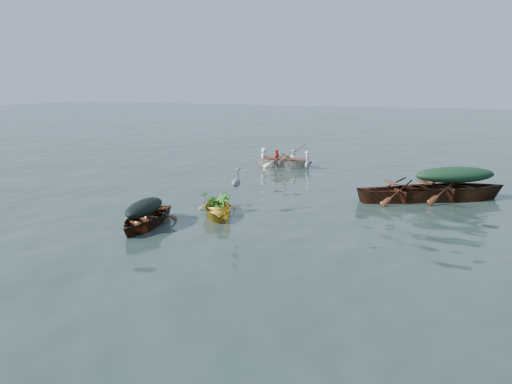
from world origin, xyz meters
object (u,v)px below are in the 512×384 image
(open_wooden_boat, at_px, (406,201))
(heron, at_px, (236,187))
(dark_covered_boat, at_px, (145,227))
(green_tarp_boat, at_px, (453,200))
(rowed_boat, at_px, (285,167))
(yellow_dinghy, at_px, (218,215))

(open_wooden_boat, distance_m, heron, 5.74)
(dark_covered_boat, relative_size, green_tarp_boat, 0.67)
(dark_covered_boat, distance_m, heron, 2.82)
(open_wooden_boat, bearing_deg, heron, 100.21)
(dark_covered_boat, bearing_deg, rowed_boat, 79.00)
(green_tarp_boat, distance_m, open_wooden_boat, 1.59)
(dark_covered_boat, xyz_separation_m, rowed_boat, (0.05, 10.53, 0.00))
(rowed_boat, height_order, heron, heron)
(yellow_dinghy, bearing_deg, open_wooden_boat, 10.42)
(heron, bearing_deg, dark_covered_boat, -157.82)
(open_wooden_boat, height_order, heron, heron)
(green_tarp_boat, bearing_deg, rowed_boat, 32.01)
(yellow_dinghy, bearing_deg, rowed_boat, 68.01)
(yellow_dinghy, distance_m, dark_covered_boat, 2.18)
(dark_covered_boat, relative_size, rowed_boat, 0.89)
(dark_covered_boat, relative_size, open_wooden_boat, 0.73)
(green_tarp_boat, height_order, open_wooden_boat, green_tarp_boat)
(yellow_dinghy, height_order, rowed_boat, rowed_boat)
(green_tarp_boat, bearing_deg, yellow_dinghy, 98.16)
(rowed_boat, bearing_deg, heron, -169.85)
(green_tarp_boat, distance_m, heron, 7.30)
(dark_covered_boat, height_order, green_tarp_boat, green_tarp_boat)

